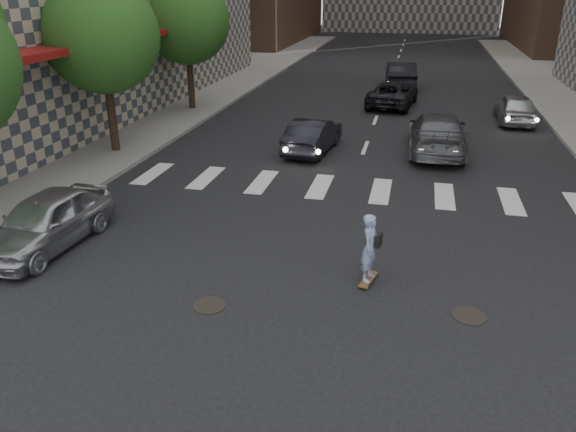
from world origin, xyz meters
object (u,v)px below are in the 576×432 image
(traffic_car_b, at_px, (437,133))
(traffic_car_d, at_px, (515,108))
(tree_c, at_px, (188,17))
(silver_sedan, at_px, (46,221))
(skateboarder, at_px, (370,248))
(tree_b, at_px, (104,30))
(traffic_car_c, at_px, (393,94))
(traffic_car_a, at_px, (313,135))
(traffic_car_e, at_px, (401,75))

(traffic_car_b, relative_size, traffic_car_d, 1.31)
(tree_c, bearing_deg, silver_sedan, -81.35)
(skateboarder, relative_size, traffic_car_d, 0.41)
(tree_b, distance_m, skateboarder, 13.94)
(tree_c, relative_size, traffic_car_c, 1.37)
(traffic_car_a, xyz_separation_m, traffic_car_b, (4.78, 1.00, 0.11))
(silver_sedan, height_order, traffic_car_d, silver_sedan)
(traffic_car_a, distance_m, traffic_car_b, 4.89)
(tree_c, bearing_deg, tree_b, -90.00)
(tree_c, height_order, traffic_car_a, tree_c)
(traffic_car_b, xyz_separation_m, traffic_car_d, (3.72, 6.00, -0.08))
(skateboarder, xyz_separation_m, traffic_car_a, (-3.16, 10.06, -0.21))
(silver_sedan, relative_size, traffic_car_c, 0.86)
(skateboarder, xyz_separation_m, traffic_car_b, (1.62, 11.06, -0.10))
(skateboarder, height_order, traffic_car_b, skateboarder)
(skateboarder, relative_size, silver_sedan, 0.40)
(tree_c, height_order, traffic_car_e, tree_c)
(tree_c, relative_size, silver_sedan, 1.60)
(tree_b, xyz_separation_m, silver_sedan, (2.45, -8.14, -3.94))
(traffic_car_e, bearing_deg, traffic_car_d, 118.66)
(tree_b, xyz_separation_m, traffic_car_d, (15.95, 8.86, -3.96))
(silver_sedan, bearing_deg, traffic_car_e, 76.85)
(tree_c, relative_size, traffic_car_b, 1.24)
(traffic_car_a, relative_size, traffic_car_b, 0.75)
(silver_sedan, height_order, traffic_car_a, silver_sedan)
(tree_b, xyz_separation_m, traffic_car_e, (10.22, 17.23, -3.85))
(tree_b, relative_size, tree_c, 1.00)
(tree_c, relative_size, traffic_car_e, 1.36)
(traffic_car_d, height_order, traffic_car_e, traffic_car_e)
(skateboarder, height_order, traffic_car_d, skateboarder)
(skateboarder, relative_size, traffic_car_a, 0.41)
(traffic_car_a, relative_size, traffic_car_e, 0.83)
(traffic_car_c, bearing_deg, traffic_car_d, 163.77)
(silver_sedan, xyz_separation_m, traffic_car_b, (9.78, 11.01, 0.07))
(traffic_car_a, xyz_separation_m, traffic_car_e, (2.76, 15.37, 0.14))
(skateboarder, relative_size, traffic_car_e, 0.34)
(traffic_car_b, height_order, traffic_car_d, traffic_car_b)
(tree_c, distance_m, traffic_car_b, 13.83)
(tree_c, distance_m, traffic_car_e, 14.30)
(tree_c, relative_size, traffic_car_d, 1.63)
(traffic_car_d, bearing_deg, silver_sedan, 52.20)
(traffic_car_a, bearing_deg, silver_sedan, 69.43)
(traffic_car_e, bearing_deg, tree_b, 53.55)
(tree_b, bearing_deg, traffic_car_b, 13.17)
(silver_sedan, relative_size, traffic_car_a, 1.03)
(silver_sedan, height_order, traffic_car_c, silver_sedan)
(traffic_car_b, bearing_deg, traffic_car_c, -76.41)
(skateboarder, height_order, traffic_car_a, skateboarder)
(tree_c, xyz_separation_m, skateboarder, (10.62, -16.20, -3.77))
(tree_c, xyz_separation_m, traffic_car_a, (7.45, -6.14, -3.99))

